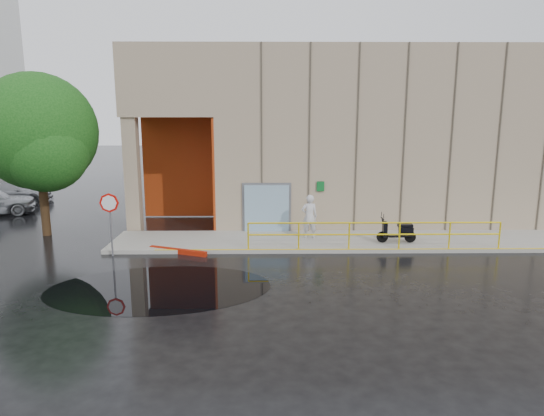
{
  "coord_description": "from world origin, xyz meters",
  "views": [
    {
      "loc": [
        0.18,
        -14.46,
        5.29
      ],
      "look_at": [
        0.39,
        3.0,
        1.76
      ],
      "focal_mm": 32.0,
      "sensor_mm": 36.0,
      "label": 1
    }
  ],
  "objects": [
    {
      "name": "person",
      "position": [
        1.93,
        4.74,
        1.05
      ],
      "size": [
        0.68,
        0.48,
        1.8
      ],
      "primitive_type": "imported",
      "rotation": [
        0.0,
        0.0,
        3.22
      ],
      "color": "silver",
      "rests_on": "sidewalk"
    },
    {
      "name": "stop_sign",
      "position": [
        -5.5,
        2.78,
        1.74
      ],
      "size": [
        0.71,
        0.1,
        2.36
      ],
      "rotation": [
        0.0,
        0.0,
        -0.41
      ],
      "color": "slate",
      "rests_on": "ground"
    },
    {
      "name": "scooter",
      "position": [
        5.34,
        4.0,
        0.83
      ],
      "size": [
        1.55,
        0.51,
        1.19
      ],
      "rotation": [
        0.0,
        0.0,
        -0.01
      ],
      "color": "black",
      "rests_on": "sidewalk"
    },
    {
      "name": "ground",
      "position": [
        0.0,
        0.0,
        0.0
      ],
      "size": [
        120.0,
        120.0,
        0.0
      ],
      "primitive_type": "plane",
      "color": "black",
      "rests_on": "ground"
    },
    {
      "name": "puddle",
      "position": [
        -3.07,
        -0.54,
        0.0
      ],
      "size": [
        7.07,
        4.7,
        0.01
      ],
      "primitive_type": "cube",
      "rotation": [
        0.0,
        0.0,
        0.08
      ],
      "color": "black",
      "rests_on": "ground"
    },
    {
      "name": "sidewalk",
      "position": [
        4.0,
        4.5,
        0.07
      ],
      "size": [
        20.0,
        3.0,
        0.15
      ],
      "primitive_type": "cube",
      "color": "gray",
      "rests_on": "ground"
    },
    {
      "name": "tree_near",
      "position": [
        -9.14,
        5.75,
        4.23
      ],
      "size": [
        4.84,
        4.84,
        6.84
      ],
      "rotation": [
        0.0,
        0.0,
        -0.4
      ],
      "color": "black",
      "rests_on": "ground"
    },
    {
      "name": "car_c",
      "position": [
        -14.48,
        13.38,
        0.62
      ],
      "size": [
        4.45,
        2.25,
        1.24
      ],
      "primitive_type": "imported",
      "rotation": [
        0.0,
        0.0,
        1.7
      ],
      "color": "#9D9FA4",
      "rests_on": "ground"
    },
    {
      "name": "building",
      "position": [
        5.1,
        10.98,
        4.21
      ],
      "size": [
        20.0,
        10.17,
        8.0
      ],
      "color": "tan",
      "rests_on": "ground"
    },
    {
      "name": "guardrail",
      "position": [
        4.25,
        3.15,
        0.68
      ],
      "size": [
        9.56,
        0.06,
        1.03
      ],
      "color": "yellow",
      "rests_on": "sidewalk"
    },
    {
      "name": "red_curb",
      "position": [
        -3.15,
        3.1,
        0.09
      ],
      "size": [
        2.3,
        1.06,
        0.18
      ],
      "primitive_type": "cube",
      "rotation": [
        0.0,
        0.0,
        -0.38
      ],
      "color": "#9C1A07",
      "rests_on": "ground"
    }
  ]
}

